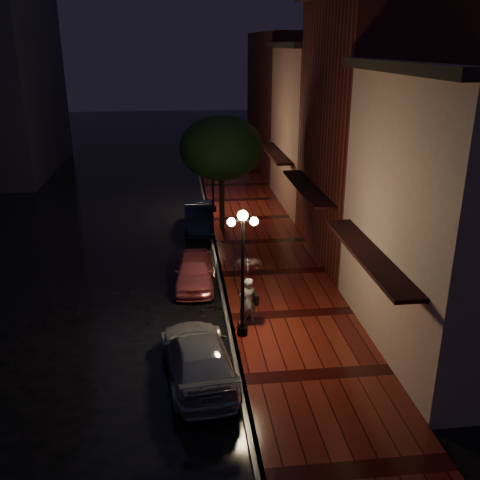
# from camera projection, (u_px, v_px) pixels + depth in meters

# --- Properties ---
(ground) EXTENTS (120.00, 120.00, 0.00)m
(ground) POSITION_uv_depth(u_px,v_px,m) (220.00, 278.00, 22.41)
(ground) COLOR black
(ground) RESTS_ON ground
(sidewalk) EXTENTS (4.50, 60.00, 0.15)m
(sidewalk) POSITION_uv_depth(u_px,v_px,m) (273.00, 273.00, 22.63)
(sidewalk) COLOR #440F0C
(sidewalk) RESTS_ON ground
(curb) EXTENTS (0.25, 60.00, 0.15)m
(curb) POSITION_uv_depth(u_px,v_px,m) (220.00, 276.00, 22.38)
(curb) COLOR #595451
(curb) RESTS_ON ground
(storefront_near) EXTENTS (5.00, 8.00, 8.50)m
(storefront_near) POSITION_uv_depth(u_px,v_px,m) (465.00, 219.00, 16.10)
(storefront_near) COLOR gray
(storefront_near) RESTS_ON ground
(storefront_mid) EXTENTS (5.00, 8.00, 11.00)m
(storefront_mid) POSITION_uv_depth(u_px,v_px,m) (376.00, 135.00, 23.13)
(storefront_mid) COLOR #511914
(storefront_mid) RESTS_ON ground
(storefront_far) EXTENTS (5.00, 8.00, 9.00)m
(storefront_far) POSITION_uv_depth(u_px,v_px,m) (326.00, 130.00, 30.93)
(storefront_far) COLOR #8C5951
(storefront_far) RESTS_ON ground
(storefront_extra) EXTENTS (5.00, 12.00, 10.00)m
(storefront_extra) POSITION_uv_depth(u_px,v_px,m) (291.00, 103.00, 40.07)
(storefront_extra) COLOR #511914
(storefront_extra) RESTS_ON ground
(streetlamp_near) EXTENTS (0.96, 0.36, 4.31)m
(streetlamp_near) POSITION_uv_depth(u_px,v_px,m) (243.00, 267.00, 16.89)
(streetlamp_near) COLOR black
(streetlamp_near) RESTS_ON sidewalk
(streetlamp_far) EXTENTS (0.96, 0.36, 4.31)m
(streetlamp_far) POSITION_uv_depth(u_px,v_px,m) (213.00, 169.00, 29.93)
(streetlamp_far) COLOR black
(streetlamp_far) RESTS_ON sidewalk
(street_tree) EXTENTS (4.16, 4.16, 5.80)m
(street_tree) POSITION_uv_depth(u_px,v_px,m) (221.00, 150.00, 26.59)
(street_tree) COLOR black
(street_tree) RESTS_ON sidewalk
(pink_car) EXTENTS (1.73, 3.83, 1.28)m
(pink_car) POSITION_uv_depth(u_px,v_px,m) (195.00, 271.00, 21.47)
(pink_car) COLOR #C4505B
(pink_car) RESTS_ON ground
(navy_car) EXTENTS (1.59, 4.24, 1.39)m
(navy_car) POSITION_uv_depth(u_px,v_px,m) (199.00, 217.00, 27.99)
(navy_car) COLOR black
(navy_car) RESTS_ON ground
(silver_car) EXTENTS (2.40, 4.82, 1.34)m
(silver_car) POSITION_uv_depth(u_px,v_px,m) (198.00, 357.00, 15.53)
(silver_car) COLOR #97969D
(silver_car) RESTS_ON ground
(woman_with_umbrella) EXTENTS (1.02, 1.03, 2.44)m
(woman_with_umbrella) POSITION_uv_depth(u_px,v_px,m) (248.00, 282.00, 17.81)
(woman_with_umbrella) COLOR white
(woman_with_umbrella) RESTS_ON sidewalk
(parking_meter) EXTENTS (0.15, 0.12, 1.44)m
(parking_meter) POSITION_uv_depth(u_px,v_px,m) (235.00, 262.00, 21.36)
(parking_meter) COLOR black
(parking_meter) RESTS_ON sidewalk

